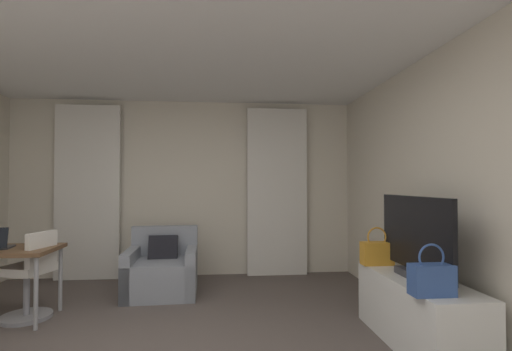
# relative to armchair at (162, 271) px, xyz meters

# --- Properties ---
(wall_window) EXTENTS (5.12, 0.06, 2.60)m
(wall_window) POSITION_rel_armchair_xyz_m (0.19, 0.93, 1.02)
(wall_window) COLOR beige
(wall_window) RESTS_ON ground
(wall_right) EXTENTS (0.06, 6.12, 2.60)m
(wall_right) POSITION_rel_armchair_xyz_m (2.72, -2.10, 1.02)
(wall_right) COLOR beige
(wall_right) RESTS_ON ground
(ceiling) EXTENTS (5.12, 6.12, 0.06)m
(ceiling) POSITION_rel_armchair_xyz_m (0.19, -2.10, 2.35)
(ceiling) COLOR white
(ceiling) RESTS_ON wall_left
(curtain_left_panel) EXTENTS (0.90, 0.06, 2.50)m
(curtain_left_panel) POSITION_rel_armchair_xyz_m (-1.18, 0.80, 0.97)
(curtain_left_panel) COLOR silver
(curtain_left_panel) RESTS_ON ground
(curtain_right_panel) EXTENTS (0.90, 0.06, 2.50)m
(curtain_right_panel) POSITION_rel_armchair_xyz_m (1.57, 0.80, 0.97)
(curtain_right_panel) COLOR silver
(curtain_right_panel) RESTS_ON ground
(armchair) EXTENTS (0.87, 0.84, 0.80)m
(armchair) POSITION_rel_armchair_xyz_m (0.00, 0.00, 0.00)
(armchair) COLOR gray
(armchair) RESTS_ON ground
(desk_chair) EXTENTS (0.50, 0.50, 0.88)m
(desk_chair) POSITION_rel_armchair_xyz_m (-1.19, -0.75, 0.12)
(desk_chair) COLOR gray
(desk_chair) RESTS_ON ground
(tv_console) EXTENTS (0.49, 1.37, 0.57)m
(tv_console) POSITION_rel_armchair_xyz_m (2.37, -1.71, 0.01)
(tv_console) COLOR white
(tv_console) RESTS_ON ground
(tv_flatscreen) EXTENTS (0.20, 1.09, 0.69)m
(tv_flatscreen) POSITION_rel_armchair_xyz_m (2.37, -1.69, 0.62)
(tv_flatscreen) COLOR #333338
(tv_flatscreen) RESTS_ON tv_console
(handbag_primary) EXTENTS (0.30, 0.14, 0.37)m
(handbag_primary) POSITION_rel_armchair_xyz_m (2.25, -1.20, 0.41)
(handbag_primary) COLOR orange
(handbag_primary) RESTS_ON tv_console
(handbag_secondary) EXTENTS (0.30, 0.14, 0.37)m
(handbag_secondary) POSITION_rel_armchair_xyz_m (2.22, -2.19, 0.41)
(handbag_secondary) COLOR #335193
(handbag_secondary) RESTS_ON tv_console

